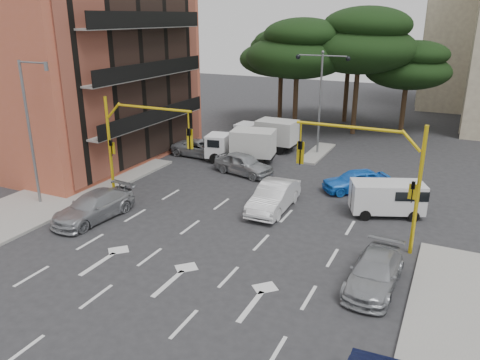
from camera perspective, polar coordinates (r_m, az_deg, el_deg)
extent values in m
plane|color=#28282B|center=(23.52, -1.92, -6.67)|extent=(120.00, 120.00, 0.00)
cube|color=gray|center=(37.50, 9.38, 3.26)|extent=(1.40, 6.00, 0.15)
cube|color=#B55539|center=(38.74, -21.05, 12.47)|extent=(15.00, 16.00, 13.00)
cube|color=black|center=(33.79, -11.79, 11.64)|extent=(0.12, 14.72, 11.20)
cube|color=black|center=(50.75, 26.66, 15.37)|extent=(0.12, 11.04, 16.20)
cube|color=black|center=(62.97, 21.88, 15.49)|extent=(0.12, 11.04, 14.20)
cylinder|color=#382616|center=(43.70, 6.75, 8.91)|extent=(0.44, 0.44, 4.95)
ellipsoid|color=black|center=(43.13, 6.99, 14.74)|extent=(9.15, 9.15, 3.87)
ellipsoid|color=black|center=(42.45, 7.71, 17.16)|extent=(6.86, 6.86, 2.86)
ellipsoid|color=black|center=(43.49, 6.54, 16.53)|extent=(6.07, 6.07, 2.64)
cylinder|color=#382616|center=(44.28, 13.82, 8.92)|extent=(0.44, 0.44, 5.40)
ellipsoid|color=black|center=(43.70, 14.34, 15.19)|extent=(9.98, 9.98, 4.22)
ellipsoid|color=black|center=(43.11, 15.28, 17.78)|extent=(7.49, 7.49, 3.12)
ellipsoid|color=black|center=(44.03, 13.92, 17.13)|extent=(6.62, 6.62, 2.88)
cylinder|color=#382616|center=(48.45, 4.91, 9.72)|extent=(0.44, 0.44, 4.50)
ellipsoid|color=black|center=(47.94, 5.05, 14.50)|extent=(8.32, 8.32, 3.52)
ellipsoid|color=black|center=(47.24, 5.65, 16.48)|extent=(6.24, 6.24, 2.60)
ellipsoid|color=black|center=(48.31, 4.65, 15.98)|extent=(5.52, 5.52, 2.40)
cylinder|color=#382616|center=(45.74, 19.23, 7.86)|extent=(0.44, 0.44, 4.05)
ellipsoid|color=black|center=(45.22, 19.74, 12.38)|extent=(7.49, 7.49, 3.17)
ellipsoid|color=black|center=(44.63, 20.69, 14.18)|extent=(5.62, 5.62, 2.34)
ellipsoid|color=black|center=(45.47, 19.31, 13.84)|extent=(4.97, 4.97, 2.16)
cylinder|color=#382616|center=(49.55, 12.77, 9.80)|extent=(0.44, 0.44, 4.95)
ellipsoid|color=black|center=(49.04, 13.17, 14.93)|extent=(9.15, 9.15, 3.87)
ellipsoid|color=black|center=(48.43, 13.95, 17.05)|extent=(6.86, 6.86, 2.86)
ellipsoid|color=black|center=(49.37, 12.78, 16.53)|extent=(6.07, 6.07, 2.64)
cylinder|color=yellow|center=(22.01, 20.88, -1.38)|extent=(0.18, 0.18, 6.00)
cylinder|color=yellow|center=(21.40, 20.13, 4.48)|extent=(0.95, 0.14, 0.95)
cylinder|color=yellow|center=(21.72, 13.02, 6.33)|extent=(4.80, 0.14, 0.14)
cylinder|color=yellow|center=(22.38, 7.42, 5.86)|extent=(0.08, 0.08, 0.90)
imported|color=black|center=(22.65, 7.31, 3.27)|extent=(0.20, 0.24, 1.20)
cube|color=yellow|center=(22.72, 7.38, 3.32)|extent=(0.36, 0.06, 1.10)
imported|color=black|center=(21.88, 20.27, -1.42)|extent=(0.16, 0.20, 1.00)
cube|color=yellow|center=(21.98, 20.30, -1.34)|extent=(0.35, 0.08, 0.70)
cylinder|color=yellow|center=(28.66, -15.59, 3.85)|extent=(0.18, 0.18, 6.00)
cylinder|color=yellow|center=(27.81, -15.14, 8.21)|extent=(0.95, 0.14, 0.95)
cylinder|color=yellow|center=(26.07, -10.52, 8.62)|extent=(4.80, 0.14, 0.14)
cylinder|color=yellow|center=(24.95, -6.31, 7.30)|extent=(0.08, 0.08, 0.90)
imported|color=black|center=(25.19, -6.22, 4.96)|extent=(0.20, 0.24, 1.20)
cube|color=yellow|center=(25.25, -6.13, 5.00)|extent=(0.36, 0.06, 1.10)
imported|color=black|center=(28.41, -15.45, 3.73)|extent=(0.16, 0.20, 1.00)
cube|color=yellow|center=(28.48, -15.32, 3.79)|extent=(0.35, 0.08, 0.70)
cylinder|color=slate|center=(28.38, -24.21, 5.11)|extent=(0.16, 0.16, 8.00)
cylinder|color=slate|center=(27.11, -24.08, 12.95)|extent=(1.80, 0.10, 0.10)
cylinder|color=slate|center=(26.38, -22.57, 12.68)|extent=(0.20, 0.20, 0.45)
cylinder|color=slate|center=(36.64, 9.71, 9.02)|extent=(0.16, 0.16, 7.50)
cylinder|color=slate|center=(36.44, 8.64, 14.81)|extent=(1.80, 0.10, 0.10)
sphere|color=black|center=(36.75, 7.09, 14.68)|extent=(0.36, 0.36, 0.36)
cylinder|color=slate|center=(35.95, 11.47, 14.59)|extent=(1.80, 0.10, 0.10)
sphere|color=black|center=(35.73, 13.05, 14.21)|extent=(0.36, 0.36, 0.36)
sphere|color=slate|center=(36.16, 10.07, 15.10)|extent=(0.24, 0.24, 0.24)
imported|color=silver|center=(26.16, 4.14, -2.05)|extent=(1.74, 4.80, 1.57)
imported|color=blue|center=(29.75, 13.96, -0.07)|extent=(4.29, 3.87, 1.41)
imported|color=#95989D|center=(26.16, -17.40, -3.10)|extent=(2.46, 5.09, 1.43)
imported|color=#9C9FA3|center=(36.38, -4.83, 3.87)|extent=(4.64, 2.29, 1.27)
imported|color=#9DA1A5|center=(32.07, 0.41, 1.99)|extent=(4.63, 2.72, 1.48)
imported|color=#95979C|center=(19.78, 16.09, -10.75)|extent=(1.98, 4.52, 1.29)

